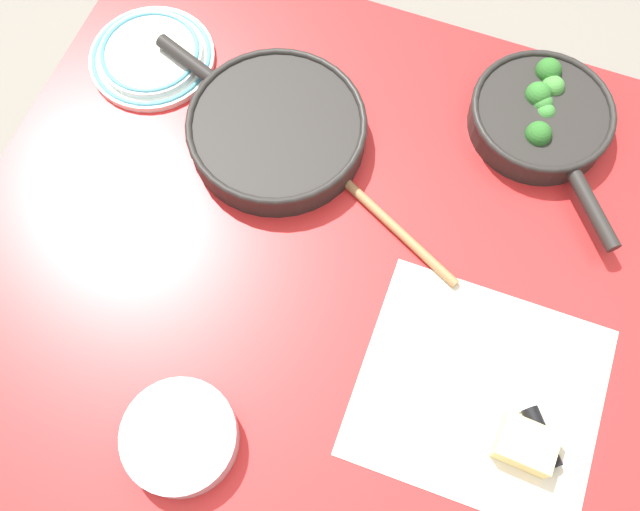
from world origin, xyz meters
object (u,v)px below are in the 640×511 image
object	(u,v)px
cheese_block	(526,445)
prep_bowl_steel	(180,437)
wooden_spoon	(352,187)
dinner_plate_stack	(151,55)
skillet_eggs	(276,129)
grater_knife	(528,408)
skillet_broccoli	(542,116)

from	to	relation	value
cheese_block	prep_bowl_steel	world-z (taller)	prep_bowl_steel
wooden_spoon	dinner_plate_stack	world-z (taller)	dinner_plate_stack
skillet_eggs	grater_knife	distance (m)	0.58
wooden_spoon	dinner_plate_stack	bearing A→B (deg)	10.24
skillet_broccoli	wooden_spoon	world-z (taller)	skillet_broccoli
wooden_spoon	prep_bowl_steel	world-z (taller)	prep_bowl_steel
skillet_broccoli	wooden_spoon	xyz separation A→B (m)	(0.25, 0.22, -0.02)
grater_knife	prep_bowl_steel	world-z (taller)	prep_bowl_steel
skillet_broccoli	skillet_eggs	bearing A→B (deg)	-105.64
grater_knife	dinner_plate_stack	world-z (taller)	dinner_plate_stack
dinner_plate_stack	prep_bowl_steel	distance (m)	0.66
wooden_spoon	prep_bowl_steel	bearing A→B (deg)	105.24
skillet_eggs	wooden_spoon	size ratio (longest dim) A/B	1.17
skillet_eggs	cheese_block	world-z (taller)	skillet_eggs
cheese_block	grater_knife	bearing A→B (deg)	-83.24
skillet_broccoli	skillet_eggs	size ratio (longest dim) A/B	0.80
prep_bowl_steel	dinner_plate_stack	bearing A→B (deg)	-60.69
wooden_spoon	dinner_plate_stack	xyz separation A→B (m)	(0.41, -0.12, 0.01)
dinner_plate_stack	prep_bowl_steel	world-z (taller)	prep_bowl_steel
skillet_broccoli	prep_bowl_steel	size ratio (longest dim) A/B	2.02
skillet_broccoli	cheese_block	bearing A→B (deg)	-27.55
cheese_block	dinner_plate_stack	distance (m)	0.87
dinner_plate_stack	skillet_broccoli	bearing A→B (deg)	-171.17
dinner_plate_stack	skillet_eggs	bearing A→B (deg)	164.71
grater_knife	dinner_plate_stack	distance (m)	0.84
wooden_spoon	prep_bowl_steel	xyz separation A→B (m)	(0.09, 0.45, 0.01)
grater_knife	cheese_block	xyz separation A→B (m)	(-0.01, 0.05, 0.01)
skillet_broccoli	grater_knife	bearing A→B (deg)	-26.99
skillet_eggs	wooden_spoon	bearing A→B (deg)	-177.22
skillet_broccoli	dinner_plate_stack	xyz separation A→B (m)	(0.66, 0.10, -0.02)
skillet_eggs	prep_bowl_steel	xyz separation A→B (m)	(-0.06, 0.50, -0.01)
grater_knife	dinner_plate_stack	xyz separation A→B (m)	(0.76, -0.36, 0.00)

